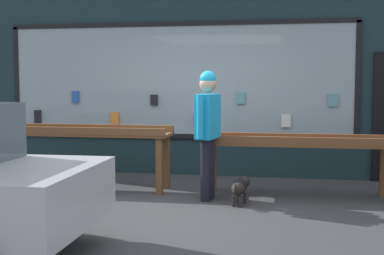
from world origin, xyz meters
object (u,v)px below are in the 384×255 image
(display_table_left, at_px, (85,138))
(display_table_right, at_px, (296,147))
(person_browsing, at_px, (208,124))
(small_dog, at_px, (240,187))

(display_table_left, relative_size, display_table_right, 1.00)
(person_browsing, height_order, small_dog, person_browsing)
(person_browsing, bearing_deg, display_table_left, 86.90)
(display_table_right, height_order, small_dog, display_table_right)
(display_table_left, relative_size, person_browsing, 1.49)
(display_table_left, distance_m, display_table_right, 3.16)
(display_table_left, distance_m, small_dog, 2.57)
(person_browsing, relative_size, small_dog, 3.02)
(person_browsing, bearing_deg, display_table_right, -58.40)
(display_table_left, xyz_separation_m, display_table_right, (3.16, -0.00, -0.07))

